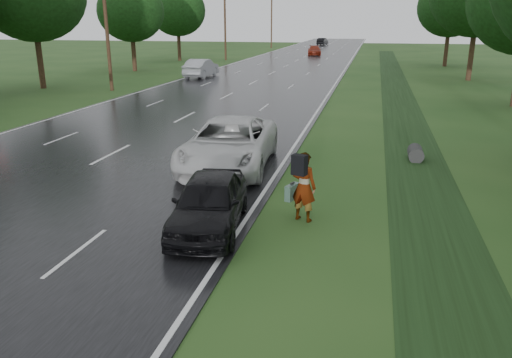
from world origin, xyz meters
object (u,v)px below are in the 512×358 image
(pedestrian, at_px, (303,186))
(dark_sedan, at_px, (209,202))
(silver_sedan, at_px, (201,68))
(white_pickup, at_px, (229,144))

(pedestrian, height_order, dark_sedan, pedestrian)
(dark_sedan, distance_m, silver_sedan, 34.70)
(silver_sedan, bearing_deg, dark_sedan, 111.15)
(pedestrian, xyz_separation_m, white_pickup, (-3.18, 4.17, -0.06))
(pedestrian, height_order, silver_sedan, pedestrian)
(white_pickup, distance_m, silver_sedan, 29.38)
(pedestrian, distance_m, dark_sedan, 2.46)
(white_pickup, xyz_separation_m, silver_sedan, (-10.52, 27.43, -0.04))
(pedestrian, relative_size, white_pickup, 0.30)
(dark_sedan, height_order, silver_sedan, silver_sedan)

